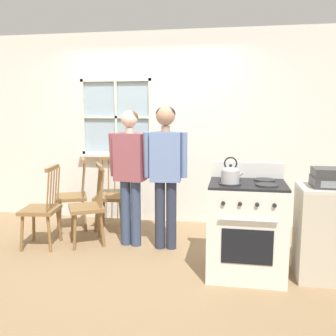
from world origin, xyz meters
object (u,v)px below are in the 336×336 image
chair_near_wall (73,197)px  person_elderly_left (130,166)px  chair_center_cluster (42,210)px  person_teen_center (166,163)px  chair_by_window (88,208)px  stereo (331,178)px  chair_near_stove (112,196)px  kettle (230,174)px  side_counter (327,233)px  stove (246,228)px  potted_plant (121,149)px

chair_near_wall → person_elderly_left: 1.18m
chair_center_cluster → person_teen_center: 1.58m
chair_center_cluster → chair_by_window: bearing=102.8°
chair_by_window → stereo: (2.61, -0.53, 0.54)m
chair_near_stove → kettle: bearing=-41.2°
person_elderly_left → side_counter: size_ratio=1.79×
chair_near_wall → stereo: (3.04, -1.04, 0.54)m
stove → potted_plant: 2.42m
chair_by_window → chair_center_cluster: (-0.50, -0.19, 0.00)m
chair_near_wall → stove: stove is taller
chair_by_window → kettle: size_ratio=3.92×
side_counter → chair_center_cluster: bearing=174.1°
stereo → side_counter: bearing=90.0°
chair_center_cluster → stereo: 3.18m
kettle → stereo: (0.92, 0.16, -0.04)m
chair_center_cluster → chair_near_stove: (0.60, 0.80, 0.00)m
stove → stereo: 0.92m
stove → potted_plant: size_ratio=4.55×
chair_center_cluster → person_elderly_left: person_elderly_left is taller
person_elderly_left → stove: person_elderly_left is taller
person_elderly_left → stereo: person_elderly_left is taller
chair_center_cluster → stereo: bearing=76.4°
side_counter → stereo: 0.54m
person_teen_center → side_counter: size_ratio=1.84×
chair_near_stove → kettle: size_ratio=3.92×
person_elderly_left → stereo: bearing=-6.6°
chair_center_cluster → chair_near_stove: same height
chair_near_wall → chair_center_cluster: (-0.08, -0.70, 0.00)m
chair_center_cluster → potted_plant: 1.49m
chair_by_window → potted_plant: (0.11, 1.03, 0.61)m
potted_plant → chair_by_window: bearing=-95.9°
chair_by_window → side_counter: 2.66m
chair_by_window → person_teen_center: (0.95, -0.01, 0.57)m
kettle → side_counter: 1.10m
person_elderly_left → stereo: 2.16m
person_elderly_left → kettle: 1.37m
kettle → chair_near_wall: bearing=150.6°
person_elderly_left → kettle: (1.17, -0.71, 0.06)m
person_elderly_left → stove: bearing=-15.3°
person_elderly_left → stove: 1.54m
person_elderly_left → person_teen_center: bearing=3.3°
person_teen_center → stereo: (1.66, -0.52, -0.03)m
kettle → potted_plant: bearing=132.8°
chair_by_window → side_counter: (2.61, -0.50, 0.00)m
chair_near_wall → chair_center_cluster: bearing=-31.0°
chair_near_wall → potted_plant: (0.53, 0.52, 0.61)m
chair_center_cluster → potted_plant: bearing=145.9°
person_teen_center → chair_near_wall: bearing=154.9°
chair_center_cluster → stove: 2.39m
kettle → side_counter: kettle is taller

